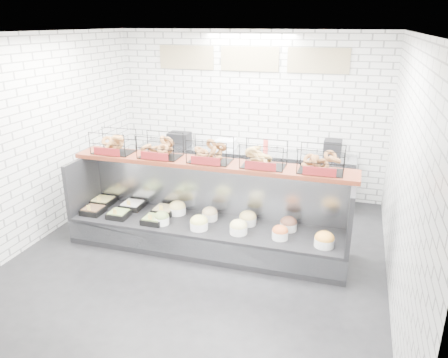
% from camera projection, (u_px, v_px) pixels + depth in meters
% --- Properties ---
extents(ground, '(5.50, 5.50, 0.00)m').
position_uv_depth(ground, '(199.00, 258.00, 6.12)').
color(ground, black).
rests_on(ground, ground).
extents(room_shell, '(5.02, 5.51, 3.01)m').
position_uv_depth(room_shell, '(212.00, 104.00, 5.97)').
color(room_shell, white).
rests_on(room_shell, ground).
extents(display_case, '(4.00, 0.90, 1.20)m').
position_uv_depth(display_case, '(207.00, 226.00, 6.32)').
color(display_case, black).
rests_on(display_case, ground).
extents(bagel_shelf, '(4.10, 0.50, 0.40)m').
position_uv_depth(bagel_shelf, '(210.00, 153.00, 6.12)').
color(bagel_shelf, '#4D1C10').
rests_on(bagel_shelf, display_case).
extents(prep_counter, '(4.00, 0.60, 1.20)m').
position_uv_depth(prep_counter, '(244.00, 172.00, 8.15)').
color(prep_counter, '#93969B').
rests_on(prep_counter, ground).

